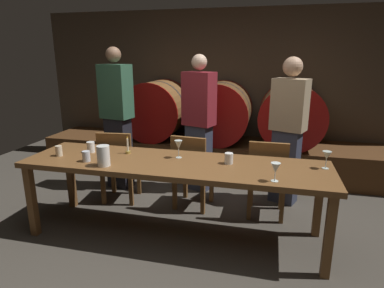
{
  "coord_description": "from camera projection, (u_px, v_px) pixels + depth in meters",
  "views": [
    {
      "loc": [
        0.73,
        -2.52,
        1.73
      ],
      "look_at": [
        -0.05,
        0.67,
        0.83
      ],
      "focal_mm": 30.46,
      "sensor_mm": 36.0,
      "label": 1
    }
  ],
  "objects": [
    {
      "name": "ground_plane",
      "position": [
        180.0,
        251.0,
        2.98
      ],
      "size": [
        7.82,
        7.82,
        0.0
      ],
      "primitive_type": "plane",
      "color": "#3F3A33"
    },
    {
      "name": "back_wall",
      "position": [
        226.0,
        89.0,
        5.25
      ],
      "size": [
        6.02,
        0.24,
        2.41
      ],
      "primitive_type": "cube",
      "color": "#473A2D",
      "rests_on": "ground"
    },
    {
      "name": "barrel_shelf",
      "position": [
        219.0,
        156.0,
        4.99
      ],
      "size": [
        5.41,
        0.9,
        0.47
      ],
      "primitive_type": "cube",
      "color": "#4C2D16",
      "rests_on": "ground"
    },
    {
      "name": "wine_barrel_left",
      "position": [
        157.0,
        110.0,
        5.04
      ],
      "size": [
        0.89,
        0.81,
        0.89
      ],
      "color": "brown",
      "rests_on": "barrel_shelf"
    },
    {
      "name": "wine_barrel_center",
      "position": [
        220.0,
        113.0,
        4.81
      ],
      "size": [
        0.89,
        0.81,
        0.89
      ],
      "color": "#513319",
      "rests_on": "barrel_shelf"
    },
    {
      "name": "wine_barrel_right",
      "position": [
        291.0,
        115.0,
        4.58
      ],
      "size": [
        0.89,
        0.81,
        0.89
      ],
      "color": "brown",
      "rests_on": "barrel_shelf"
    },
    {
      "name": "dining_table",
      "position": [
        174.0,
        169.0,
        3.07
      ],
      "size": [
        2.87,
        0.77,
        0.76
      ],
      "color": "brown",
      "rests_on": "ground"
    },
    {
      "name": "chair_left",
      "position": [
        118.0,
        163.0,
        3.87
      ],
      "size": [
        0.45,
        0.45,
        0.88
      ],
      "rotation": [
        0.0,
        0.0,
        3.26
      ],
      "color": "brown",
      "rests_on": "ground"
    },
    {
      "name": "chair_center",
      "position": [
        191.0,
        168.0,
        3.7
      ],
      "size": [
        0.44,
        0.44,
        0.88
      ],
      "rotation": [
        0.0,
        0.0,
        3.03
      ],
      "color": "brown",
      "rests_on": "ground"
    },
    {
      "name": "chair_right",
      "position": [
        267.0,
        175.0,
        3.48
      ],
      "size": [
        0.4,
        0.4,
        0.88
      ],
      "rotation": [
        0.0,
        0.0,
        3.15
      ],
      "color": "brown",
      "rests_on": "ground"
    },
    {
      "name": "guest_left",
      "position": [
        117.0,
        118.0,
        4.21
      ],
      "size": [
        0.42,
        0.31,
        1.83
      ],
      "rotation": [
        0.0,
        0.0,
        2.95
      ],
      "color": "black",
      "rests_on": "ground"
    },
    {
      "name": "guest_center",
      "position": [
        199.0,
        123.0,
        4.14
      ],
      "size": [
        0.44,
        0.35,
        1.74
      ],
      "rotation": [
        0.0,
        0.0,
        2.82
      ],
      "color": "#33384C",
      "rests_on": "ground"
    },
    {
      "name": "guest_right",
      "position": [
        288.0,
        131.0,
        3.77
      ],
      "size": [
        0.44,
        0.36,
        1.72
      ],
      "rotation": [
        0.0,
        0.0,
        2.76
      ],
      "color": "#33384C",
      "rests_on": "ground"
    },
    {
      "name": "candle_center",
      "position": [
        128.0,
        149.0,
        3.3
      ],
      "size": [
        0.05,
        0.05,
        0.18
      ],
      "color": "olive",
      "rests_on": "dining_table"
    },
    {
      "name": "pitcher",
      "position": [
        103.0,
        156.0,
        2.92
      ],
      "size": [
        0.12,
        0.12,
        0.19
      ],
      "color": "white",
      "rests_on": "dining_table"
    },
    {
      "name": "wine_glass_left",
      "position": [
        178.0,
        145.0,
        3.14
      ],
      "size": [
        0.08,
        0.08,
        0.17
      ],
      "color": "silver",
      "rests_on": "dining_table"
    },
    {
      "name": "wine_glass_center",
      "position": [
        275.0,
        168.0,
        2.55
      ],
      "size": [
        0.08,
        0.08,
        0.15
      ],
      "color": "silver",
      "rests_on": "dining_table"
    },
    {
      "name": "wine_glass_right",
      "position": [
        327.0,
        156.0,
        2.84
      ],
      "size": [
        0.08,
        0.08,
        0.16
      ],
      "color": "silver",
      "rests_on": "dining_table"
    },
    {
      "name": "cup_far_left",
      "position": [
        59.0,
        151.0,
        3.22
      ],
      "size": [
        0.06,
        0.06,
        0.1
      ],
      "primitive_type": "cylinder",
      "color": "beige",
      "rests_on": "dining_table"
    },
    {
      "name": "cup_center_left",
      "position": [
        91.0,
        147.0,
        3.34
      ],
      "size": [
        0.08,
        0.08,
        0.11
      ],
      "primitive_type": "cylinder",
      "color": "white",
      "rests_on": "dining_table"
    },
    {
      "name": "cup_center_right",
      "position": [
        86.0,
        156.0,
        3.05
      ],
      "size": [
        0.07,
        0.07,
        0.1
      ],
      "primitive_type": "cylinder",
      "color": "silver",
      "rests_on": "dining_table"
    },
    {
      "name": "cup_far_right",
      "position": [
        229.0,
        158.0,
        2.99
      ],
      "size": [
        0.08,
        0.08,
        0.1
      ],
      "primitive_type": "cylinder",
      "color": "white",
      "rests_on": "dining_table"
    }
  ]
}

